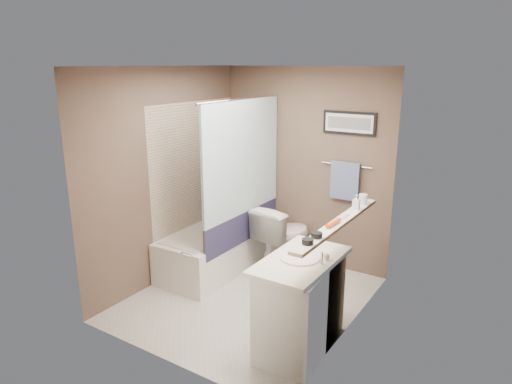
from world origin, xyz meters
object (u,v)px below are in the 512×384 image
Objects in this scene: bathtub at (215,249)px; glass_jar at (363,199)px; hair_brush_front at (333,223)px; toilet at (284,237)px; candle_bowl_near at (308,241)px; vanity at (300,306)px; soap_bottle at (356,202)px; candle_bowl_far at (317,235)px.

bathtub is 15.00× the size of glass_jar.
hair_brush_front reaches higher than bathtub.
candle_bowl_near reaches higher than toilet.
vanity is 6.57× the size of soap_bottle.
bathtub is at bearing 147.17° from candle_bowl_near.
vanity is at bearing -101.59° from glass_jar.
candle_bowl_near is 0.16m from candle_bowl_far.
glass_jar reaches higher than bathtub.
toilet is 9.00× the size of candle_bowl_far.
soap_bottle is at bearing -90.00° from glass_jar.
vanity is 10.00× the size of candle_bowl_far.
soap_bottle reaches higher than vanity.
candle_bowl_far is at bearing -90.00° from glass_jar.
toilet reaches higher than bathtub.
toilet is at bearing 33.44° from bathtub.
bathtub is 1.67× the size of vanity.
toilet is 0.90× the size of vanity.
toilet is 1.41m from glass_jar.
bathtub is 2.10m from hair_brush_front.
toilet is at bearing 133.93° from hair_brush_front.
toilet is 5.92× the size of soap_bottle.
vanity is 0.81m from candle_bowl_near.
hair_brush_front is (0.19, 0.20, 0.74)m from vanity.
toilet is 1.98m from candle_bowl_far.
candle_bowl_near is 0.90× the size of glass_jar.
hair_brush_front is 2.20× the size of glass_jar.
glass_jar reaches higher than candle_bowl_far.
bathtub is 2.23m from candle_bowl_far.
hair_brush_front reaches higher than toilet.
glass_jar is (0.19, 0.90, 0.77)m from vanity.
glass_jar is (0.00, 0.71, 0.03)m from hair_brush_front.
toilet is 3.68× the size of hair_brush_front.
bathtub is 0.84m from toilet.
candle_bowl_near is (1.79, -1.15, 0.89)m from bathtub.
glass_jar reaches higher than toilet.
soap_bottle is at bearing 158.27° from toilet.
soap_bottle reaches higher than hair_brush_front.
bathtub is at bearing 150.83° from candle_bowl_far.
soap_bottle is (0.00, -0.18, 0.02)m from glass_jar.
soap_bottle is at bearing 71.68° from vanity.
soap_bottle reaches higher than toilet.
candle_bowl_near is 1.19m from glass_jar.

